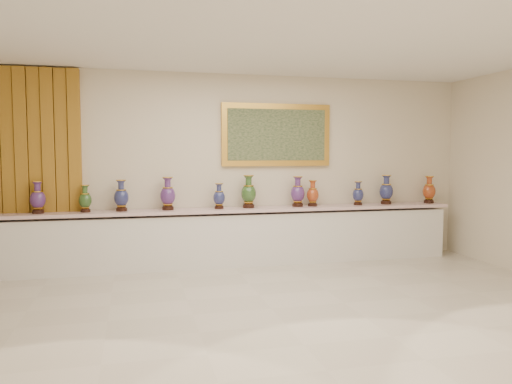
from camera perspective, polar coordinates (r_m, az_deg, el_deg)
ground at (r=5.79m, az=1.77°, el=-13.18°), size 8.00×8.00×0.00m
room at (r=7.81m, az=-20.74°, el=2.95°), size 8.00×8.00×8.00m
counter at (r=7.83m, az=-2.72°, el=-5.24°), size 7.28×0.48×0.90m
vase_1 at (r=7.72m, az=-23.67°, el=-0.73°), size 0.28×0.28×0.46m
vase_2 at (r=7.64m, az=-18.94°, el=-0.86°), size 0.23×0.23×0.40m
vase_3 at (r=7.62m, az=-15.14°, el=-0.57°), size 0.26×0.26×0.46m
vase_4 at (r=7.63m, az=-10.05°, el=-0.36°), size 0.26×0.26×0.50m
vase_5 at (r=7.69m, az=-4.24°, el=-0.61°), size 0.22×0.22×0.39m
vase_6 at (r=7.81m, az=-0.85°, el=-0.13°), size 0.32×0.32×0.51m
vase_7 at (r=8.02m, az=4.79°, el=-0.12°), size 0.25×0.25×0.49m
vase_8 at (r=8.10m, az=6.49°, el=-0.29°), size 0.25×0.25×0.42m
vase_9 at (r=8.41m, az=11.58°, el=-0.27°), size 0.21×0.21×0.39m
vase_10 at (r=8.68m, az=14.66°, el=0.11°), size 0.27×0.27×0.49m
vase_11 at (r=9.07m, az=19.18°, el=0.12°), size 0.27×0.27×0.47m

